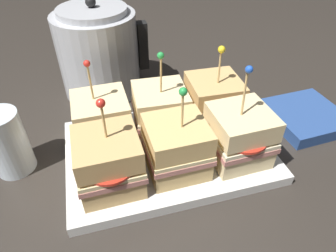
% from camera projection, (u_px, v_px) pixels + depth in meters
% --- Properties ---
extents(ground_plane, '(6.00, 6.00, 0.00)m').
position_uv_depth(ground_plane, '(168.00, 155.00, 0.52)').
color(ground_plane, '#2D2823').
extents(serving_platter, '(0.34, 0.23, 0.02)m').
position_uv_depth(serving_platter, '(168.00, 151.00, 0.51)').
color(serving_platter, silver).
rests_on(serving_platter, ground_plane).
extents(sandwich_front_left, '(0.09, 0.10, 0.15)m').
position_uv_depth(sandwich_front_left, '(109.00, 162.00, 0.42)').
color(sandwich_front_left, tan).
rests_on(sandwich_front_left, serving_platter).
extents(sandwich_front_center, '(0.09, 0.09, 0.15)m').
position_uv_depth(sandwich_front_center, '(178.00, 147.00, 0.45)').
color(sandwich_front_center, tan).
rests_on(sandwich_front_center, serving_platter).
extents(sandwich_front_right, '(0.09, 0.10, 0.16)m').
position_uv_depth(sandwich_front_right, '(239.00, 136.00, 0.46)').
color(sandwich_front_right, beige).
rests_on(sandwich_front_right, serving_platter).
extents(sandwich_back_left, '(0.09, 0.09, 0.15)m').
position_uv_depth(sandwich_back_left, '(102.00, 120.00, 0.50)').
color(sandwich_back_left, beige).
rests_on(sandwich_back_left, serving_platter).
extents(sandwich_back_center, '(0.10, 0.10, 0.15)m').
position_uv_depth(sandwich_back_center, '(159.00, 111.00, 0.52)').
color(sandwich_back_center, beige).
rests_on(sandwich_back_center, serving_platter).
extents(sandwich_back_right, '(0.09, 0.10, 0.15)m').
position_uv_depth(sandwich_back_right, '(213.00, 102.00, 0.53)').
color(sandwich_back_right, tan).
rests_on(sandwich_back_right, serving_platter).
extents(kettle_steel, '(0.19, 0.17, 0.20)m').
position_uv_depth(kettle_steel, '(99.00, 53.00, 0.63)').
color(kettle_steel, '#B7BABF').
rests_on(kettle_steel, ground_plane).
extents(drinking_glass, '(0.06, 0.06, 0.11)m').
position_uv_depth(drinking_glass, '(7.00, 143.00, 0.46)').
color(drinking_glass, silver).
rests_on(drinking_glass, ground_plane).
extents(napkin_stack, '(0.14, 0.14, 0.02)m').
position_uv_depth(napkin_stack, '(305.00, 116.00, 0.58)').
color(napkin_stack, navy).
rests_on(napkin_stack, ground_plane).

